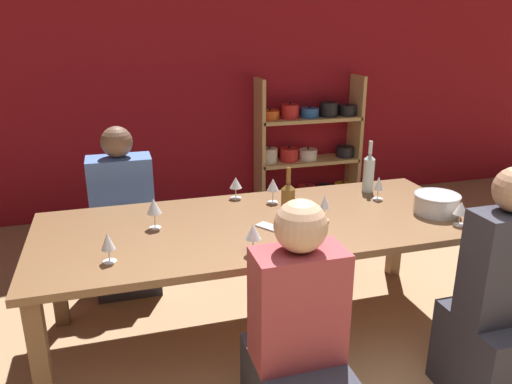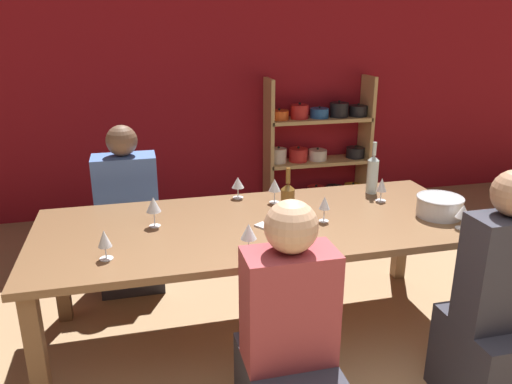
% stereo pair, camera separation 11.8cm
% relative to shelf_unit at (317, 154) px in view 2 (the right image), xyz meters
% --- Properties ---
extents(wall_back_red, '(8.80, 0.06, 2.70)m').
position_rel_shelf_unit_xyz_m(wall_back_red, '(-0.95, 0.20, 0.82)').
color(wall_back_red, maroon).
rests_on(wall_back_red, ground_plane).
extents(shelf_unit, '(1.08, 0.30, 1.31)m').
position_rel_shelf_unit_xyz_m(shelf_unit, '(0.00, 0.00, 0.00)').
color(shelf_unit, tan).
rests_on(shelf_unit, ground_plane).
extents(dining_table, '(2.52, 1.03, 0.73)m').
position_rel_shelf_unit_xyz_m(dining_table, '(-1.14, -2.10, 0.13)').
color(dining_table, brown).
rests_on(dining_table, ground_plane).
extents(mixing_bowl, '(0.27, 0.27, 0.12)m').
position_rel_shelf_unit_xyz_m(mixing_bowl, '(-0.10, -2.25, 0.26)').
color(mixing_bowl, '#B7BABC').
rests_on(mixing_bowl, dining_table).
extents(wine_bottle_green, '(0.08, 0.08, 0.35)m').
position_rel_shelf_unit_xyz_m(wine_bottle_green, '(-0.29, -1.77, 0.33)').
color(wine_bottle_green, '#B2C6C1').
rests_on(wine_bottle_green, dining_table).
extents(wine_bottle_dark, '(0.08, 0.08, 0.31)m').
position_rel_shelf_unit_xyz_m(wine_bottle_dark, '(-0.98, -2.10, 0.32)').
color(wine_bottle_dark, brown).
rests_on(wine_bottle_dark, dining_table).
extents(wine_glass_red_a, '(0.08, 0.08, 0.14)m').
position_rel_shelf_unit_xyz_m(wine_glass_red_a, '(-1.18, -1.66, 0.30)').
color(wine_glass_red_a, white).
rests_on(wine_glass_red_a, dining_table).
extents(wine_glass_empty_a, '(0.07, 0.07, 0.15)m').
position_rel_shelf_unit_xyz_m(wine_glass_empty_a, '(-1.98, -2.37, 0.30)').
color(wine_glass_empty_a, white).
rests_on(wine_glass_empty_a, dining_table).
extents(wine_glass_empty_b, '(0.08, 0.08, 0.14)m').
position_rel_shelf_unit_xyz_m(wine_glass_empty_b, '(-0.08, -2.45, 0.30)').
color(wine_glass_empty_b, white).
rests_on(wine_glass_empty_b, dining_table).
extents(wine_glass_red_b, '(0.08, 0.08, 0.16)m').
position_rel_shelf_unit_xyz_m(wine_glass_red_b, '(-1.30, -2.48, 0.31)').
color(wine_glass_red_b, white).
rests_on(wine_glass_red_b, dining_table).
extents(wine_glass_white_a, '(0.06, 0.06, 0.15)m').
position_rel_shelf_unit_xyz_m(wine_glass_white_a, '(-0.78, -2.17, 0.30)').
color(wine_glass_white_a, white).
rests_on(wine_glass_white_a, dining_table).
extents(wine_glass_white_b, '(0.07, 0.07, 0.15)m').
position_rel_shelf_unit_xyz_m(wine_glass_white_b, '(-0.30, -1.93, 0.30)').
color(wine_glass_white_b, white).
rests_on(wine_glass_white_b, dining_table).
extents(wine_glass_white_c, '(0.08, 0.08, 0.17)m').
position_rel_shelf_unit_xyz_m(wine_glass_white_c, '(-1.73, -2.01, 0.32)').
color(wine_glass_white_c, white).
rests_on(wine_glass_white_c, dining_table).
extents(wine_glass_white_d, '(0.08, 0.08, 0.16)m').
position_rel_shelf_unit_xyz_m(wine_glass_white_d, '(-0.97, -1.80, 0.31)').
color(wine_glass_white_d, white).
rests_on(wine_glass_white_d, dining_table).
extents(cell_phone, '(0.14, 0.16, 0.01)m').
position_rel_shelf_unit_xyz_m(cell_phone, '(-1.12, -2.19, 0.20)').
color(cell_phone, silver).
rests_on(cell_phone, dining_table).
extents(person_near_a, '(0.39, 0.49, 1.15)m').
position_rel_shelf_unit_xyz_m(person_near_a, '(-1.22, -2.91, -0.10)').
color(person_near_a, '#2D2D38').
rests_on(person_near_a, ground_plane).
extents(person_far_a, '(0.43, 0.54, 1.16)m').
position_rel_shelf_unit_xyz_m(person_far_a, '(-1.89, -1.23, -0.11)').
color(person_far_a, '#2D2D38').
rests_on(person_far_a, ground_plane).
extents(person_near_b, '(0.35, 0.44, 1.22)m').
position_rel_shelf_unit_xyz_m(person_near_b, '(-0.22, -2.95, -0.07)').
color(person_near_b, '#2D2D38').
rests_on(person_near_b, ground_plane).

